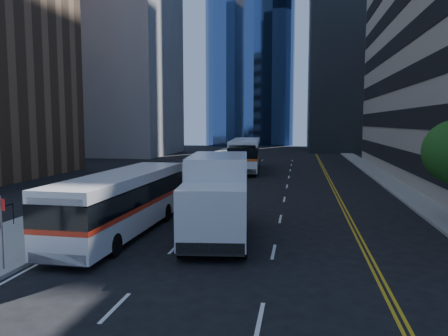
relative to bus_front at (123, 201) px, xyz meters
The scene contains 7 objects.
ground 7.55m from the bus_front, 29.39° to the right, with size 160.00×160.00×0.00m, color black.
sidewalk_west 21.81m from the bus_front, 100.76° to the left, with size 5.00×90.00×0.15m, color gray.
sidewalk_east 26.41m from the bus_front, 54.16° to the left, with size 2.00×90.00×0.15m, color gray.
midrise_west 55.32m from the bus_front, 114.02° to the left, with size 18.00×18.00×35.00m, color gray.
bus_front is the anchor object (origin of this frame).
bus_rear 27.44m from the bus_front, 85.34° to the left, with size 3.76×12.99×3.30m.
box_truck 4.36m from the bus_front, ahead, with size 3.46×7.77×3.60m.
Camera 1 is at (1.44, -14.89, 5.09)m, focal length 35.00 mm.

